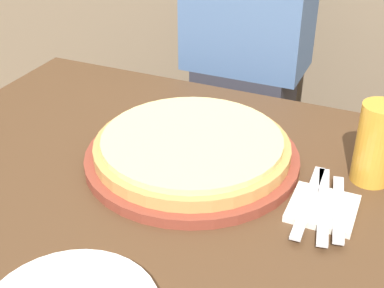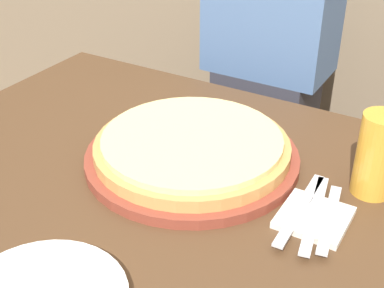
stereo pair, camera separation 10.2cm
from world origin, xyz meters
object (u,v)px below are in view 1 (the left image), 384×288
Objects in this scene: pizza_on_board at (192,150)px; fork at (309,201)px; diner_person at (245,91)px; dinner_knife at (323,204)px; spoon at (338,208)px; beer_glass at (377,141)px.

pizza_on_board reaches higher than fork.
diner_person is (-0.07, 0.54, -0.12)m from pizza_on_board.
fork is 0.16× the size of diner_person.
dinner_knife is (0.26, -0.05, -0.01)m from pizza_on_board.
dinner_knife is at bearing 0.00° from fork.
spoon is at bearing -58.67° from diner_person.
spoon is (0.29, -0.05, -0.01)m from pizza_on_board.
spoon is (-0.03, -0.13, -0.07)m from beer_glass.
beer_glass is 0.84× the size of spoon.
beer_glass is at bearing 75.54° from spoon.
diner_person is (-0.34, 0.60, -0.11)m from dinner_knife.
fork is 0.02m from dinner_knife.
pizza_on_board is 0.29m from spoon.
diner_person reaches higher than fork.
spoon is 0.14× the size of diner_person.
fork is 1.00× the size of dinner_knife.
pizza_on_board is at bearing -82.28° from diner_person.
fork is at bearing -62.30° from diner_person.
spoon is (0.03, 0.00, 0.00)m from dinner_knife.
fork is 0.05m from spoon.
pizza_on_board is at bearing 167.62° from fork.
pizza_on_board is 2.27× the size of spoon.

